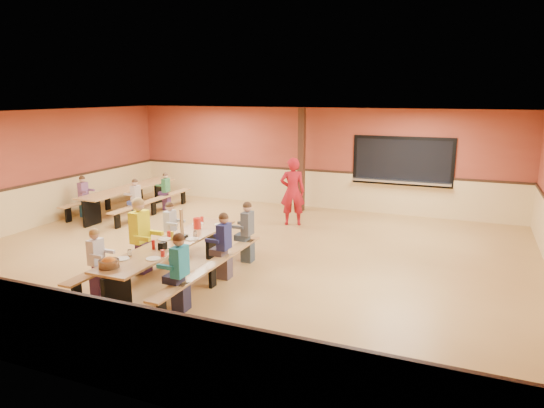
% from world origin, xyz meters
% --- Properties ---
extents(ground, '(12.00, 12.00, 0.00)m').
position_xyz_m(ground, '(0.00, 0.00, 0.00)').
color(ground, olive).
rests_on(ground, ground).
extents(room_envelope, '(12.04, 10.04, 3.02)m').
position_xyz_m(room_envelope, '(0.00, 0.00, 0.69)').
color(room_envelope, brown).
rests_on(room_envelope, ground).
extents(kitchen_pass_through, '(2.78, 0.28, 1.38)m').
position_xyz_m(kitchen_pass_through, '(2.60, 4.96, 1.49)').
color(kitchen_pass_through, black).
rests_on(kitchen_pass_through, ground).
extents(structural_post, '(0.18, 0.18, 3.00)m').
position_xyz_m(structural_post, '(-0.20, 4.40, 1.50)').
color(structural_post, '#321A10').
rests_on(structural_post, ground).
extents(cafeteria_table_main, '(1.91, 3.70, 0.74)m').
position_xyz_m(cafeteria_table_main, '(-0.55, -1.78, 0.53)').
color(cafeteria_table_main, '#A37341').
rests_on(cafeteria_table_main, ground).
extents(cafeteria_table_second, '(1.91, 3.70, 0.74)m').
position_xyz_m(cafeteria_table_second, '(-4.74, 2.25, 0.53)').
color(cafeteria_table_second, '#A37341').
rests_on(cafeteria_table_second, ground).
extents(seated_child_white_left, '(0.35, 0.29, 1.17)m').
position_xyz_m(seated_child_white_left, '(-1.38, -2.83, 0.58)').
color(seated_child_white_left, white).
rests_on(seated_child_white_left, ground).
extents(seated_adult_yellow, '(0.49, 0.40, 1.45)m').
position_xyz_m(seated_adult_yellow, '(-1.38, -1.64, 0.73)').
color(seated_adult_yellow, '#FFFB14').
rests_on(seated_adult_yellow, ground).
extents(seated_child_grey_left, '(0.35, 0.28, 1.17)m').
position_xyz_m(seated_child_grey_left, '(-1.38, -0.63, 0.58)').
color(seated_child_grey_left, silver).
rests_on(seated_child_grey_left, ground).
extents(seated_child_teal_right, '(0.39, 0.32, 1.26)m').
position_xyz_m(seated_child_teal_right, '(0.27, -2.80, 0.63)').
color(seated_child_teal_right, teal).
rests_on(seated_child_teal_right, ground).
extents(seated_child_navy_right, '(0.39, 0.32, 1.25)m').
position_xyz_m(seated_child_navy_right, '(0.27, -1.31, 0.62)').
color(seated_child_navy_right, navy).
rests_on(seated_child_navy_right, ground).
extents(seated_child_char_right, '(0.39, 0.32, 1.24)m').
position_xyz_m(seated_child_char_right, '(0.27, -0.30, 0.62)').
color(seated_child_char_right, '#494C52').
rests_on(seated_child_char_right, ground).
extents(seated_child_purple_sec, '(0.34, 0.28, 1.16)m').
position_xyz_m(seated_child_purple_sec, '(-5.56, 1.31, 0.58)').
color(seated_child_purple_sec, '#79496F').
rests_on(seated_child_purple_sec, ground).
extents(seated_child_green_sec, '(0.32, 0.26, 1.11)m').
position_xyz_m(seated_child_green_sec, '(-3.91, 2.90, 0.56)').
color(seated_child_green_sec, '#306C3E').
rests_on(seated_child_green_sec, ground).
extents(seated_child_tan_sec, '(0.34, 0.28, 1.15)m').
position_xyz_m(seated_child_tan_sec, '(-3.91, 1.50, 0.58)').
color(seated_child_tan_sec, '#A89689').
rests_on(seated_child_tan_sec, ground).
extents(standing_woman, '(0.77, 0.64, 1.79)m').
position_xyz_m(standing_woman, '(0.12, 2.77, 0.90)').
color(standing_woman, '#A2121C').
rests_on(standing_woman, ground).
extents(punch_pitcher, '(0.16, 0.16, 0.22)m').
position_xyz_m(punch_pitcher, '(-0.61, -0.80, 0.85)').
color(punch_pitcher, red).
rests_on(punch_pitcher, cafeteria_table_main).
extents(chip_bowl, '(0.32, 0.32, 0.15)m').
position_xyz_m(chip_bowl, '(-0.72, -3.27, 0.81)').
color(chip_bowl, orange).
rests_on(chip_bowl, cafeteria_table_main).
extents(napkin_dispenser, '(0.10, 0.14, 0.13)m').
position_xyz_m(napkin_dispenser, '(-0.47, -2.19, 0.80)').
color(napkin_dispenser, black).
rests_on(napkin_dispenser, cafeteria_table_main).
extents(condiment_mustard, '(0.06, 0.06, 0.17)m').
position_xyz_m(condiment_mustard, '(-0.63, -1.66, 0.82)').
color(condiment_mustard, yellow).
rests_on(condiment_mustard, cafeteria_table_main).
extents(condiment_ketchup, '(0.06, 0.06, 0.17)m').
position_xyz_m(condiment_ketchup, '(-0.62, -2.25, 0.82)').
color(condiment_ketchup, '#B2140F').
rests_on(condiment_ketchup, cafeteria_table_main).
extents(table_paddle, '(0.16, 0.16, 0.56)m').
position_xyz_m(table_paddle, '(-0.52, -1.49, 0.88)').
color(table_paddle, black).
rests_on(table_paddle, cafeteria_table_main).
extents(place_settings, '(0.65, 3.30, 0.11)m').
position_xyz_m(place_settings, '(-0.55, -1.78, 0.80)').
color(place_settings, beige).
rests_on(place_settings, cafeteria_table_main).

